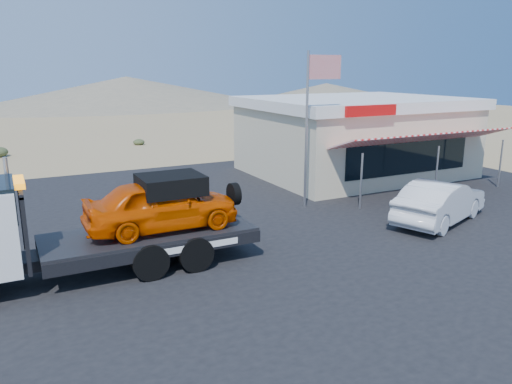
% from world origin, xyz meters
% --- Properties ---
extents(ground, '(120.00, 120.00, 0.00)m').
position_xyz_m(ground, '(0.00, 0.00, 0.00)').
color(ground, '#998157').
rests_on(ground, ground).
extents(asphalt_lot, '(32.00, 24.00, 0.02)m').
position_xyz_m(asphalt_lot, '(2.00, 3.00, 0.01)').
color(asphalt_lot, black).
rests_on(asphalt_lot, ground).
extents(tow_truck, '(8.27, 2.45, 2.76)m').
position_xyz_m(tow_truck, '(-3.89, 1.46, 1.49)').
color(tow_truck, black).
rests_on(tow_truck, asphalt_lot).
extents(white_sedan, '(4.87, 3.12, 1.52)m').
position_xyz_m(white_sedan, '(7.91, 0.63, 0.78)').
color(white_sedan, silver).
rests_on(white_sedan, asphalt_lot).
extents(jerky_store, '(10.40, 9.97, 3.90)m').
position_xyz_m(jerky_store, '(10.50, 8.97, 1.99)').
color(jerky_store, beige).
rests_on(jerky_store, asphalt_lot).
extents(flagpole, '(1.55, 0.10, 6.00)m').
position_xyz_m(flagpole, '(4.93, 4.50, 3.76)').
color(flagpole, '#99999E').
rests_on(flagpole, asphalt_lot).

